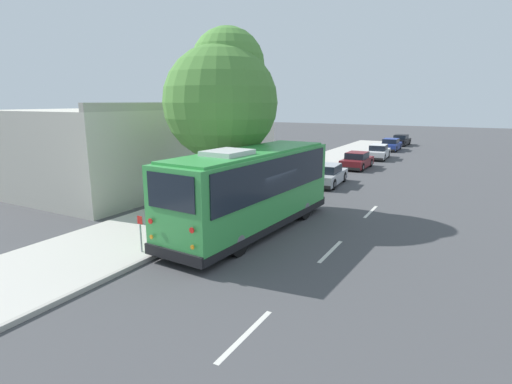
{
  "coord_description": "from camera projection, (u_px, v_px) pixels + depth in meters",
  "views": [
    {
      "loc": [
        -13.88,
        -7.64,
        5.24
      ],
      "look_at": [
        1.25,
        0.74,
        1.3
      ],
      "focal_mm": 28.0,
      "sensor_mm": 36.0,
      "label": 1
    }
  ],
  "objects": [
    {
      "name": "sign_post_near",
      "position": [
        141.0,
        233.0,
        13.68
      ],
      "size": [
        0.06,
        0.22,
        1.28
      ],
      "color": "gray",
      "rests_on": "sidewalk_slab"
    },
    {
      "name": "ground_plane",
      "position": [
        257.0,
        230.0,
        16.61
      ],
      "size": [
        160.0,
        160.0,
        0.0
      ],
      "primitive_type": "plane",
      "color": "#474749"
    },
    {
      "name": "lane_stripe_ahead",
      "position": [
        371.0,
        212.0,
        19.38
      ],
      "size": [
        2.4,
        0.14,
        0.01
      ],
      "primitive_type": "cube",
      "color": "silver",
      "rests_on": "ground"
    },
    {
      "name": "parked_sedan_black",
      "position": [
        401.0,
        140.0,
        48.56
      ],
      "size": [
        4.28,
        1.8,
        1.29
      ],
      "rotation": [
        0.0,
        0.0,
        -0.04
      ],
      "color": "black",
      "rests_on": "ground"
    },
    {
      "name": "parked_sedan_silver",
      "position": [
        327.0,
        175.0,
        25.56
      ],
      "size": [
        4.42,
        1.9,
        1.33
      ],
      "rotation": [
        0.0,
        0.0,
        0.06
      ],
      "color": "#A8AAAF",
      "rests_on": "ground"
    },
    {
      "name": "sign_post_far",
      "position": [
        174.0,
        225.0,
        15.18
      ],
      "size": [
        0.06,
        0.06,
        1.02
      ],
      "color": "gray",
      "rests_on": "sidewalk_slab"
    },
    {
      "name": "fire_hydrant",
      "position": [
        282.0,
        184.0,
        23.16
      ],
      "size": [
        0.22,
        0.22,
        0.81
      ],
      "color": "gold",
      "rests_on": "sidewalk_slab"
    },
    {
      "name": "curb_strip",
      "position": [
        225.0,
        223.0,
        17.36
      ],
      "size": [
        80.0,
        0.14,
        0.15
      ],
      "primitive_type": "cube",
      "color": "#AAA69D",
      "rests_on": "ground"
    },
    {
      "name": "sidewalk_slab",
      "position": [
        183.0,
        216.0,
        18.45
      ],
      "size": [
        80.0,
        4.47,
        0.15
      ],
      "primitive_type": "cube",
      "color": "beige",
      "rests_on": "ground"
    },
    {
      "name": "shuttle_bus",
      "position": [
        252.0,
        186.0,
        16.12
      ],
      "size": [
        9.5,
        3.01,
        3.51
      ],
      "rotation": [
        0.0,
        0.0,
        -0.06
      ],
      "color": "green",
      "rests_on": "ground"
    },
    {
      "name": "street_tree",
      "position": [
        222.0,
        95.0,
        18.63
      ],
      "size": [
        5.34,
        5.34,
        8.5
      ],
      "color": "brown",
      "rests_on": "sidewalk_slab"
    },
    {
      "name": "parked_sedan_maroon",
      "position": [
        357.0,
        161.0,
        31.86
      ],
      "size": [
        4.27,
        1.8,
        1.3
      ],
      "rotation": [
        0.0,
        0.0,
        -0.01
      ],
      "color": "maroon",
      "rests_on": "ground"
    },
    {
      "name": "lane_stripe_behind",
      "position": [
        246.0,
        335.0,
        9.14
      ],
      "size": [
        2.4,
        0.14,
        0.01
      ],
      "primitive_type": "cube",
      "color": "silver",
      "rests_on": "ground"
    },
    {
      "name": "lane_stripe_mid",
      "position": [
        331.0,
        251.0,
        14.26
      ],
      "size": [
        2.4,
        0.14,
        0.01
      ],
      "primitive_type": "cube",
      "color": "silver",
      "rests_on": "ground"
    },
    {
      "name": "parked_sedan_blue",
      "position": [
        391.0,
        145.0,
        43.61
      ],
      "size": [
        4.62,
        1.85,
        1.29
      ],
      "rotation": [
        0.0,
        0.0,
        0.02
      ],
      "color": "navy",
      "rests_on": "ground"
    },
    {
      "name": "building_backdrop",
      "position": [
        158.0,
        144.0,
        27.06
      ],
      "size": [
        18.02,
        8.7,
        5.18
      ],
      "color": "beige",
      "rests_on": "ground"
    },
    {
      "name": "parked_sedan_white",
      "position": [
        378.0,
        152.0,
        37.14
      ],
      "size": [
        4.66,
        1.89,
        1.33
      ],
      "rotation": [
        0.0,
        0.0,
        0.06
      ],
      "color": "silver",
      "rests_on": "ground"
    }
  ]
}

